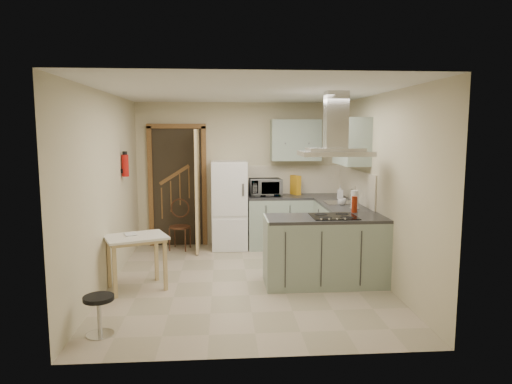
{
  "coord_description": "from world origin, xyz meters",
  "views": [
    {
      "loc": [
        -0.3,
        -5.91,
        2.0
      ],
      "look_at": [
        0.16,
        0.45,
        1.15
      ],
      "focal_mm": 32.0,
      "sensor_mm": 36.0,
      "label": 1
    }
  ],
  "objects": [
    {
      "name": "bentwood_chair",
      "position": [
        -1.05,
        1.76,
        0.39
      ],
      "size": [
        0.41,
        0.41,
        0.78
      ],
      "primitive_type": "cube",
      "rotation": [
        0.0,
        0.0,
        -0.22
      ],
      "color": "#492418",
      "rests_on": "floor"
    },
    {
      "name": "paper_towel",
      "position": [
        1.57,
        0.41,
        1.04
      ],
      "size": [
        0.12,
        0.12,
        0.27
      ],
      "primitive_type": "cylinder",
      "rotation": [
        0.0,
        0.0,
        -0.1
      ],
      "color": "silver",
      "rests_on": "counter_right"
    },
    {
      "name": "right_wall",
      "position": [
        1.8,
        0.0,
        1.25
      ],
      "size": [
        0.0,
        4.2,
        4.2
      ],
      "primitive_type": "plane",
      "rotation": [
        1.57,
        0.0,
        -1.57
      ],
      "color": "beige",
      "rests_on": "floor"
    },
    {
      "name": "sink",
      "position": [
        1.5,
        0.95,
        0.91
      ],
      "size": [
        0.45,
        0.4,
        0.01
      ],
      "primitive_type": "cube",
      "color": "silver",
      "rests_on": "counter_right"
    },
    {
      "name": "doorway",
      "position": [
        -1.1,
        2.07,
        1.05
      ],
      "size": [
        1.1,
        0.12,
        2.1
      ],
      "primitive_type": "cube",
      "color": "brown",
      "rests_on": "floor"
    },
    {
      "name": "ceiling",
      "position": [
        0.0,
        0.0,
        2.5
      ],
      "size": [
        4.2,
        4.2,
        0.0
      ],
      "primitive_type": "plane",
      "rotation": [
        3.14,
        0.0,
        0.0
      ],
      "color": "silver",
      "rests_on": "back_wall"
    },
    {
      "name": "fridge",
      "position": [
        -0.2,
        1.8,
        0.75
      ],
      "size": [
        0.6,
        0.6,
        1.5
      ],
      "primitive_type": "cube",
      "color": "white",
      "rests_on": "floor"
    },
    {
      "name": "left_wall",
      "position": [
        -1.8,
        0.0,
        1.25
      ],
      "size": [
        0.0,
        4.2,
        4.2
      ],
      "primitive_type": "plane",
      "rotation": [
        1.57,
        0.0,
        1.57
      ],
      "color": "beige",
      "rests_on": "floor"
    },
    {
      "name": "stool",
      "position": [
        -1.54,
        -1.52,
        0.2
      ],
      "size": [
        0.34,
        0.34,
        0.4
      ],
      "primitive_type": "cylinder",
      "rotation": [
        0.0,
        0.0,
        0.15
      ],
      "color": "black",
      "rests_on": "floor"
    },
    {
      "name": "cup",
      "position": [
        1.48,
        0.76,
        0.95
      ],
      "size": [
        0.16,
        0.16,
        0.1
      ],
      "primitive_type": "imported",
      "rotation": [
        0.0,
        0.0,
        0.42
      ],
      "color": "white",
      "rests_on": "counter_right"
    },
    {
      "name": "extractor_hood",
      "position": [
        1.12,
        -0.18,
        1.72
      ],
      "size": [
        0.9,
        0.55,
        0.1
      ],
      "primitive_type": "cube",
      "color": "silver",
      "rests_on": "ceiling"
    },
    {
      "name": "counter_back",
      "position": [
        0.66,
        1.8,
        0.45
      ],
      "size": [
        1.08,
        0.6,
        0.9
      ],
      "primitive_type": "cube",
      "color": "#9EB2A0",
      "rests_on": "floor"
    },
    {
      "name": "back_wall",
      "position": [
        0.0,
        2.1,
        1.25
      ],
      "size": [
        3.6,
        0.0,
        3.6
      ],
      "primitive_type": "plane",
      "rotation": [
        1.57,
        0.0,
        0.0
      ],
      "color": "beige",
      "rests_on": "floor"
    },
    {
      "name": "kettle",
      "position": [
        1.0,
        1.93,
        0.99
      ],
      "size": [
        0.14,
        0.14,
        0.19
      ],
      "primitive_type": "cylinder",
      "rotation": [
        0.0,
        0.0,
        0.06
      ],
      "color": "white",
      "rests_on": "counter_back"
    },
    {
      "name": "counter_right",
      "position": [
        1.5,
        1.12,
        0.45
      ],
      "size": [
        0.6,
        1.95,
        0.9
      ],
      "primitive_type": "cube",
      "color": "#9EB2A0",
      "rests_on": "floor"
    },
    {
      "name": "peninsula",
      "position": [
        1.02,
        -0.18,
        0.45
      ],
      "size": [
        1.55,
        0.65,
        0.9
      ],
      "primitive_type": "cube",
      "color": "#9EB2A0",
      "rests_on": "floor"
    },
    {
      "name": "splashback",
      "position": [
        0.96,
        2.09,
        1.15
      ],
      "size": [
        1.68,
        0.02,
        0.5
      ],
      "primitive_type": "cube",
      "color": "beige",
      "rests_on": "counter_back"
    },
    {
      "name": "hob",
      "position": [
        1.12,
        -0.18,
        0.91
      ],
      "size": [
        0.58,
        0.5,
        0.01
      ],
      "primitive_type": "cube",
      "color": "black",
      "rests_on": "peninsula"
    },
    {
      "name": "microwave",
      "position": [
        0.42,
        1.82,
        1.05
      ],
      "size": [
        0.56,
        0.4,
        0.3
      ],
      "primitive_type": "imported",
      "rotation": [
        0.0,
        0.0,
        0.09
      ],
      "color": "black",
      "rests_on": "counter_back"
    },
    {
      "name": "soap_bottle",
      "position": [
        1.62,
        1.4,
        1.01
      ],
      "size": [
        0.12,
        0.12,
        0.21
      ],
      "primitive_type": "imported",
      "rotation": [
        0.0,
        0.0,
        -0.27
      ],
      "color": "#A09EA9",
      "rests_on": "counter_right"
    },
    {
      "name": "wall_cabinet_back",
      "position": [
        0.95,
        1.93,
        1.85
      ],
      "size": [
        0.85,
        0.35,
        0.7
      ],
      "primitive_type": "cube",
      "color": "#9EB2A0",
      "rests_on": "back_wall"
    },
    {
      "name": "red_bottle",
      "position": [
        1.48,
        0.11,
        1.01
      ],
      "size": [
        0.09,
        0.09,
        0.22
      ],
      "primitive_type": "cylinder",
      "rotation": [
        0.0,
        0.0,
        -0.22
      ],
      "color": "#9E270D",
      "rests_on": "peninsula"
    },
    {
      "name": "floor",
      "position": [
        0.0,
        0.0,
        0.0
      ],
      "size": [
        4.2,
        4.2,
        0.0
      ],
      "primitive_type": "plane",
      "color": "#B5A48C",
      "rests_on": "ground"
    },
    {
      "name": "wall_cabinet_right",
      "position": [
        1.62,
        0.85,
        1.85
      ],
      "size": [
        0.35,
        0.9,
        0.7
      ],
      "primitive_type": "cube",
      "color": "#9EB2A0",
      "rests_on": "right_wall"
    },
    {
      "name": "drop_leaf_table",
      "position": [
        -1.41,
        -0.19,
        0.35
      ],
      "size": [
        0.89,
        0.79,
        0.69
      ],
      "primitive_type": "cube",
      "rotation": [
        0.0,
        0.0,
        0.4
      ],
      "color": "#DBB986",
      "rests_on": "floor"
    },
    {
      "name": "cereal_box",
      "position": [
        0.96,
        1.95,
        1.07
      ],
      "size": [
        0.17,
        0.24,
        0.34
      ],
      "primitive_type": "cube",
      "rotation": [
        0.0,
        0.0,
        0.4
      ],
      "color": "gold",
      "rests_on": "counter_back"
    },
    {
      "name": "book",
      "position": [
        -1.56,
        -0.15,
        0.73
      ],
      "size": [
        0.2,
        0.23,
        0.09
      ],
      "primitive_type": "imported",
      "rotation": [
        0.0,
        0.0,
        0.36
      ],
      "color": "maroon",
      "rests_on": "drop_leaf_table"
    },
    {
      "name": "fire_extinguisher",
      "position": [
        -1.74,
        0.9,
        1.5
      ],
      "size": [
        0.1,
        0.1,
        0.32
      ],
      "primitive_type": "cylinder",
      "color": "#B2140F",
      "rests_on": "left_wall"
    }
  ]
}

